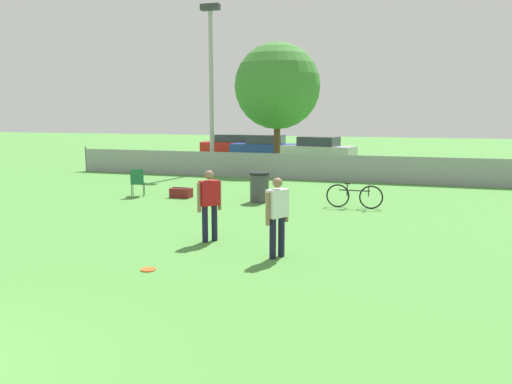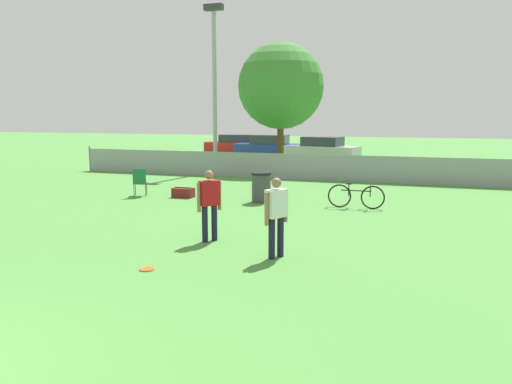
% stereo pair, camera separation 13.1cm
% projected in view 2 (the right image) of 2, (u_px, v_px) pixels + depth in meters
% --- Properties ---
extents(fence_backline, '(20.24, 0.07, 1.21)m').
position_uv_depth(fence_backline, '(288.00, 166.00, 21.49)').
color(fence_backline, gray).
rests_on(fence_backline, ground_plane).
extents(light_pole, '(0.90, 0.36, 7.83)m').
position_uv_depth(light_pole, '(214.00, 74.00, 23.62)').
color(light_pole, '#9E9EA3').
rests_on(light_pole, ground_plane).
extents(tree_near_pole, '(4.29, 4.29, 6.31)m').
position_uv_depth(tree_near_pole, '(281.00, 86.00, 24.87)').
color(tree_near_pole, brown).
rests_on(tree_near_pole, ground_plane).
extents(player_thrower_red, '(0.44, 0.47, 1.57)m').
position_uv_depth(player_thrower_red, '(209.00, 201.00, 10.88)').
color(player_thrower_red, '#191933').
rests_on(player_thrower_red, ground_plane).
extents(player_receiver_white, '(0.41, 0.52, 1.57)m').
position_uv_depth(player_receiver_white, '(276.00, 212.00, 9.62)').
color(player_receiver_white, '#191933').
rests_on(player_receiver_white, ground_plane).
extents(frisbee_disc, '(0.27, 0.27, 0.03)m').
position_uv_depth(frisbee_disc, '(147.00, 269.00, 8.98)').
color(frisbee_disc, '#E5591E').
rests_on(frisbee_disc, ground_plane).
extents(folding_chair_sideline, '(0.58, 0.58, 0.95)m').
position_uv_depth(folding_chair_sideline, '(140.00, 181.00, 16.96)').
color(folding_chair_sideline, '#333338').
rests_on(folding_chair_sideline, ground_plane).
extents(bicycle_sideline, '(1.68, 0.44, 0.75)m').
position_uv_depth(bicycle_sideline, '(356.00, 196.00, 14.80)').
color(bicycle_sideline, black).
rests_on(bicycle_sideline, ground_plane).
extents(trash_bin, '(0.63, 0.63, 0.95)m').
position_uv_depth(trash_bin, '(261.00, 187.00, 15.86)').
color(trash_bin, '#3F3F44').
rests_on(trash_bin, ground_plane).
extents(gear_bag_sideline, '(0.71, 0.39, 0.34)m').
position_uv_depth(gear_bag_sideline, '(183.00, 193.00, 16.79)').
color(gear_bag_sideline, maroon).
rests_on(gear_bag_sideline, ground_plane).
extents(parked_car_red, '(4.41, 2.52, 1.39)m').
position_uv_depth(parked_car_red, '(236.00, 145.00, 34.73)').
color(parked_car_red, black).
rests_on(parked_car_red, ground_plane).
extents(parked_car_blue, '(4.34, 1.90, 1.50)m').
position_uv_depth(parked_car_blue, '(270.00, 147.00, 31.32)').
color(parked_car_blue, black).
rests_on(parked_car_blue, ground_plane).
extents(parked_car_silver, '(4.52, 2.53, 1.46)m').
position_uv_depth(parked_car_silver, '(322.00, 149.00, 29.55)').
color(parked_car_silver, black).
rests_on(parked_car_silver, ground_plane).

